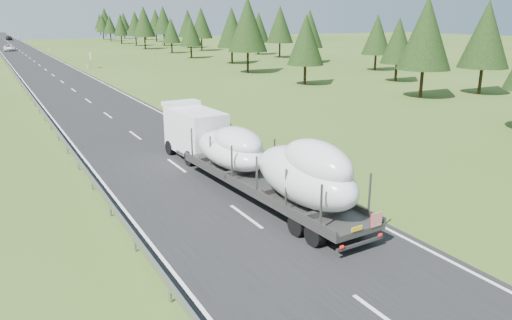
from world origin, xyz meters
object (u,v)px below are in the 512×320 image
boat_truck (249,154)px  distant_car_dark (9,38)px  distant_van (9,48)px  highway_sign (90,58)px

boat_truck → distant_car_dark: (-0.46, 187.22, -1.20)m
boat_truck → distant_car_dark: 187.22m
distant_van → distant_car_dark: (3.55, 63.95, 0.00)m
highway_sign → distant_car_dark: size_ratio=0.56×
distant_van → highway_sign: bearing=-76.4°
boat_truck → distant_van: size_ratio=3.18×
distant_van → distant_car_dark: 64.05m
highway_sign → distant_van: 55.99m
boat_truck → distant_van: boat_truck is taller
distant_car_dark → distant_van: bearing=-98.5°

